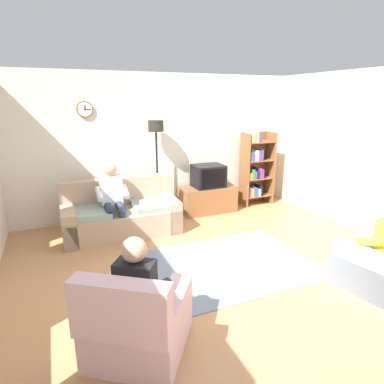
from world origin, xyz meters
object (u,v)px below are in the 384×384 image
couch (121,215)px  tv (208,176)px  armchair_near_window (138,323)px  person_in_left_armchair (140,287)px  bookshelf (255,168)px  person_on_couch (113,196)px  armchair_near_bookshelf (383,267)px  person_in_right_armchair (380,240)px  tv_stand (207,199)px  floor_lamp (156,142)px

couch → tv: bearing=12.4°
armchair_near_window → couch: bearing=81.8°
tv → person_in_left_armchair: size_ratio=0.54×
bookshelf → person_on_couch: 3.19m
couch → armchair_near_bookshelf: (2.54, -2.97, -0.02)m
person_in_right_armchair → person_on_couch: bearing=133.8°
tv_stand → person_in_right_armchair: person_in_right_armchair is taller
armchair_near_bookshelf → tv_stand: bearing=101.6°
tv → person_on_couch: bearing=-165.4°
person_on_couch → armchair_near_window: bearing=-95.8°
bookshelf → person_in_left_armchair: 4.66m
person_on_couch → person_in_right_armchair: (2.65, -2.77, -0.09)m
tv_stand → armchair_near_bookshelf: (0.70, -3.39, 0.03)m
bookshelf → tv: bearing=-175.5°
bookshelf → person_in_right_armchair: bookshelf is taller
floor_lamp → armchair_near_window: floor_lamp is taller
person_in_left_armchair → person_in_right_armchair: same height
bookshelf → armchair_near_window: bearing=-135.8°
bookshelf → armchair_near_window: 4.77m
floor_lamp → armchair_near_window: (-1.23, -3.34, -1.16)m
person_on_couch → person_in_left_armchair: person_on_couch is taller
tv_stand → tv: tv is taller
armchair_near_bookshelf → person_on_couch: 3.93m
tv → armchair_near_bookshelf: tv is taller
person_in_right_armchair → armchair_near_window: bearing=178.7°
tv → couch: bearing=-167.6°
couch → armchair_near_window: 2.84m
bookshelf → person_in_right_armchair: (-0.47, -3.37, -0.19)m
bookshelf → person_on_couch: size_ratio=1.27×
person_in_left_armchair → armchair_near_bookshelf: bearing=-4.5°
tv → bookshelf: (1.15, 0.09, 0.05)m
tv_stand → floor_lamp: bearing=174.4°
couch → armchair_near_window: bearing=-98.2°
person_in_right_armchair → tv_stand: bearing=101.6°
tv → armchair_near_bookshelf: bearing=-78.3°
floor_lamp → armchair_near_bookshelf: 4.06m
tv → person_in_right_armchair: 3.36m
bookshelf → floor_lamp: 2.27m
bookshelf → floor_lamp: floor_lamp is taller
couch → person_in_left_armchair: size_ratio=1.71×
floor_lamp → couch: bearing=-147.4°
floor_lamp → bookshelf: bearing=-0.9°
armchair_near_window → tv_stand: bearing=55.3°
armchair_near_window → bookshelf: bearing=44.2°
tv_stand → bookshelf: 1.27m
armchair_near_bookshelf → person_in_left_armchair: person_in_left_armchair is taller
tv_stand → person_in_left_armchair: 3.87m
armchair_near_bookshelf → person_in_right_armchair: size_ratio=0.91×
person_in_left_armchair → person_on_couch: bearing=85.2°
tv → floor_lamp: (-1.02, 0.12, 0.70)m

